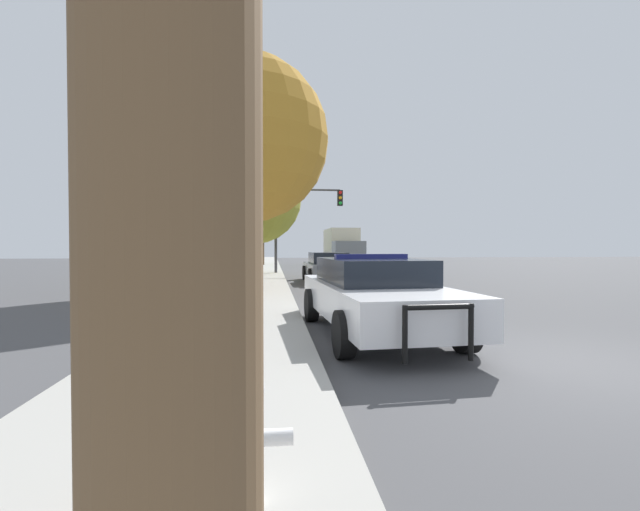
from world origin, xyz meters
TOP-DOWN VIEW (x-y plane):
  - ground_plane at (0.00, 0.00)m, footprint 110.00×110.00m
  - sidewalk_left at (-5.10, 0.00)m, footprint 3.00×110.00m
  - police_car at (-2.34, 2.36)m, footprint 2.36×5.31m
  - fire_hydrant at (-4.41, -2.96)m, footprint 0.58×0.25m
  - traffic_light at (-2.41, 19.06)m, footprint 3.94×0.35m
  - car_background_midblock at (-1.71, 13.95)m, footprint 2.06×4.40m
  - box_truck at (1.88, 31.35)m, footprint 2.67×7.69m
  - tree_sidewalk_mid at (-5.14, 18.28)m, footprint 5.11×5.11m
  - tree_sidewalk_near at (-5.17, 10.23)m, footprint 5.99×5.99m
  - tree_sidewalk_far at (-5.01, 29.60)m, footprint 4.33×4.33m
  - traffic_cone at (-5.04, -3.10)m, footprint 0.36×0.36m

SIDE VIEW (x-z plane):
  - ground_plane at x=0.00m, z-range 0.00..0.00m
  - sidewalk_left at x=-5.10m, z-range 0.00..0.13m
  - traffic_cone at x=-5.04m, z-range 0.13..0.77m
  - fire_hydrant at x=-4.41m, z-range 0.16..0.97m
  - car_background_midblock at x=-1.71m, z-range 0.05..1.40m
  - police_car at x=-2.34m, z-range 0.02..1.50m
  - box_truck at x=1.88m, z-range 0.11..3.28m
  - traffic_light at x=-2.41m, z-range 1.17..6.07m
  - tree_sidewalk_mid at x=-5.14m, z-range 0.94..7.69m
  - tree_sidewalk_far at x=-5.01m, z-range 1.24..7.83m
  - tree_sidewalk_near at x=-5.17m, z-range 1.30..9.65m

